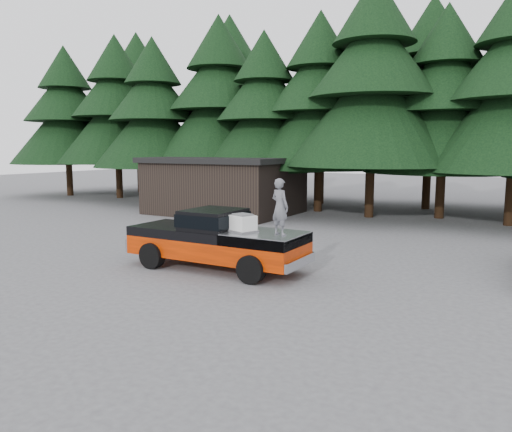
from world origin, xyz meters
The scene contains 7 objects.
ground centered at (0.00, 0.00, 0.00)m, with size 120.00×120.00×0.00m, color #4C4B4E.
pickup_truck centered at (-1.65, 0.28, 0.67)m, with size 6.00×2.04×1.33m, color red, non-canonical shape.
truck_cab centered at (-1.75, 0.28, 1.62)m, with size 1.66×1.90×0.59m, color black.
air_compressor centered at (-0.54, 0.07, 1.57)m, with size 0.71×0.59×0.49m, color white.
man_on_bed centered at (0.68, 0.15, 2.16)m, with size 0.61×0.40×1.66m, color #595B61.
utility_building centered at (-9.00, 12.00, 1.67)m, with size 8.40×6.40×3.30m.
treeline centered at (0.42, 17.20, 7.72)m, with size 60.15×16.05×17.50m.
Camera 1 is at (7.20, -12.70, 3.87)m, focal length 35.00 mm.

